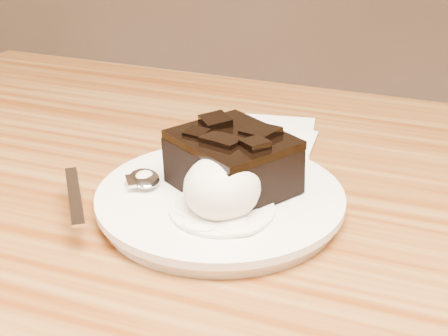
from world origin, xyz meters
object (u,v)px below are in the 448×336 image
(spoon, at_px, (144,180))
(napkin, at_px, (256,135))
(plate, at_px, (220,202))
(brownie, at_px, (233,165))
(ice_cream_scoop, at_px, (222,187))

(spoon, relative_size, napkin, 1.25)
(plate, relative_size, brownie, 2.28)
(plate, relative_size, ice_cream_scoop, 3.25)
(napkin, bearing_deg, brownie, -78.88)
(ice_cream_scoop, relative_size, spoon, 0.43)
(plate, bearing_deg, spoon, -171.95)
(plate, distance_m, ice_cream_scoop, 0.05)
(brownie, bearing_deg, spoon, -163.33)
(napkin, bearing_deg, ice_cream_scoop, -79.26)
(ice_cream_scoop, distance_m, spoon, 0.09)
(spoon, bearing_deg, napkin, 39.46)
(brownie, bearing_deg, napkin, 101.12)
(spoon, bearing_deg, ice_cream_scoop, -50.23)
(brownie, bearing_deg, plate, -117.30)
(brownie, height_order, spoon, brownie)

